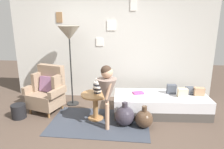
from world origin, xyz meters
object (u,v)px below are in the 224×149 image
(armchair, at_px, (47,91))
(floor_lamp, at_px, (69,35))
(demijohn_near, at_px, (125,116))
(demijohn_far, at_px, (144,119))
(side_table, at_px, (95,101))
(magazine_basket, at_px, (19,111))
(person_child, at_px, (107,89))
(daybed, at_px, (160,104))
(book_on_daybed, at_px, (138,93))
(vase_striped, at_px, (97,87))

(armchair, bearing_deg, floor_lamp, 41.84)
(demijohn_near, distance_m, demijohn_far, 0.36)
(side_table, relative_size, demijohn_far, 1.35)
(demijohn_near, height_order, magazine_basket, demijohn_near)
(side_table, xyz_separation_m, person_child, (0.27, -0.34, 0.37))
(armchair, bearing_deg, magazine_basket, -137.13)
(daybed, distance_m, book_on_daybed, 0.51)
(book_on_daybed, bearing_deg, vase_striped, -153.84)
(demijohn_near, distance_m, magazine_basket, 2.11)
(vase_striped, relative_size, floor_lamp, 0.16)
(demijohn_near, xyz_separation_m, demijohn_far, (0.35, -0.05, -0.02))
(person_child, bearing_deg, armchair, 155.27)
(vase_striped, bearing_deg, daybed, 15.52)
(magazine_basket, bearing_deg, book_on_daybed, 13.50)
(armchair, xyz_separation_m, book_on_daybed, (1.92, 0.15, -0.02))
(vase_striped, bearing_deg, side_table, -124.63)
(daybed, relative_size, demijohn_far, 4.74)
(daybed, distance_m, vase_striped, 1.38)
(daybed, height_order, side_table, side_table)
(side_table, distance_m, vase_striped, 0.28)
(floor_lamp, height_order, magazine_basket, floor_lamp)
(person_child, distance_m, demijohn_far, 0.89)
(floor_lamp, bearing_deg, person_child, -46.79)
(side_table, relative_size, floor_lamp, 0.31)
(side_table, bearing_deg, demijohn_far, -13.69)
(demijohn_far, bearing_deg, vase_striped, 162.69)
(armchair, bearing_deg, person_child, -24.73)
(demijohn_far, bearing_deg, daybed, 60.23)
(armchair, relative_size, vase_striped, 3.36)
(daybed, xyz_separation_m, demijohn_far, (-0.36, -0.63, -0.03))
(floor_lamp, xyz_separation_m, book_on_daybed, (1.50, -0.22, -1.16))
(side_table, relative_size, vase_striped, 1.93)
(magazine_basket, bearing_deg, side_table, 4.67)
(daybed, distance_m, demijohn_far, 0.73)
(vase_striped, xyz_separation_m, person_child, (0.24, -0.39, 0.10))
(person_child, height_order, demijohn_near, person_child)
(daybed, relative_size, person_child, 1.67)
(demijohn_near, height_order, demijohn_far, demijohn_near)
(book_on_daybed, distance_m, demijohn_near, 0.71)
(armchair, bearing_deg, demijohn_near, -15.68)
(demijohn_near, bearing_deg, person_child, -152.50)
(vase_striped, height_order, floor_lamp, floor_lamp)
(daybed, xyz_separation_m, floor_lamp, (-1.96, 0.26, 1.37))
(armchair, xyz_separation_m, demijohn_far, (2.02, -0.52, -0.27))
(armchair, height_order, magazine_basket, armchair)
(side_table, bearing_deg, armchair, 165.18)
(demijohn_near, bearing_deg, magazine_basket, 178.50)
(book_on_daybed, distance_m, demijohn_far, 0.72)
(person_child, distance_m, magazine_basket, 1.92)
(daybed, xyz_separation_m, demijohn_near, (-0.71, -0.58, -0.01))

